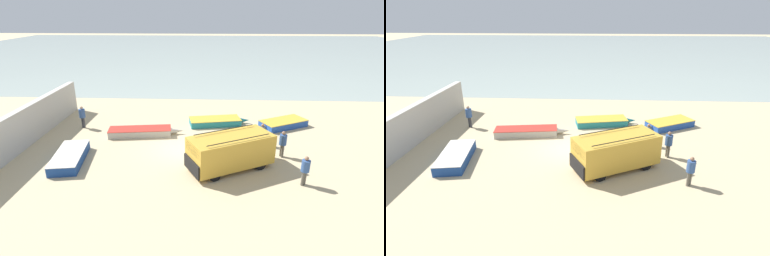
{
  "view_description": "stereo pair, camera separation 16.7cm",
  "coord_description": "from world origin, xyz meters",
  "views": [
    {
      "loc": [
        1.36,
        -18.4,
        8.92
      ],
      "look_at": [
        0.44,
        1.36,
        1.0
      ],
      "focal_mm": 28.0,
      "sensor_mm": 36.0,
      "label": 1
    },
    {
      "loc": [
        1.53,
        -18.39,
        8.92
      ],
      "look_at": [
        0.44,
        1.36,
        1.0
      ],
      "focal_mm": 28.0,
      "sensor_mm": 36.0,
      "label": 2
    }
  ],
  "objects": [
    {
      "name": "fishing_rowboat_2",
      "position": [
        2.3,
        4.73,
        0.27
      ],
      "size": [
        5.1,
        2.33,
        0.55
      ],
      "rotation": [
        0.0,
        0.0,
        0.18
      ],
      "color": "#1E757F",
      "rests_on": "ground_plane"
    },
    {
      "name": "fishing_rowboat_1",
      "position": [
        -3.35,
        2.25,
        0.27
      ],
      "size": [
        5.69,
        1.97,
        0.55
      ],
      "rotation": [
        0.0,
        0.0,
        0.13
      ],
      "color": "#ADA89E",
      "rests_on": "ground_plane"
    },
    {
      "name": "fisherman_0",
      "position": [
        6.74,
        -4.17,
        1.02
      ],
      "size": [
        0.45,
        0.45,
        1.71
      ],
      "rotation": [
        0.0,
        0.0,
        2.2
      ],
      "color": "#5B564C",
      "rests_on": "ground_plane"
    },
    {
      "name": "fisherman_3",
      "position": [
        5.33,
        0.91,
        0.95
      ],
      "size": [
        0.42,
        0.42,
        1.59
      ],
      "rotation": [
        0.0,
        0.0,
        0.72
      ],
      "color": "#38383D",
      "rests_on": "ground_plane"
    },
    {
      "name": "fishing_rowboat_3",
      "position": [
        7.57,
        4.44,
        0.28
      ],
      "size": [
        4.51,
        3.23,
        0.56
      ],
      "rotation": [
        0.0,
        0.0,
        3.62
      ],
      "color": "#234CA3",
      "rests_on": "ground_plane"
    },
    {
      "name": "fishing_rowboat_0",
      "position": [
        -7.04,
        -2.02,
        0.31
      ],
      "size": [
        2.22,
        4.79,
        0.62
      ],
      "rotation": [
        0.0,
        0.0,
        1.72
      ],
      "color": "navy",
      "rests_on": "ground_plane"
    },
    {
      "name": "fisherman_1",
      "position": [
        6.32,
        -0.86,
        1.06
      ],
      "size": [
        0.46,
        0.46,
        1.77
      ],
      "rotation": [
        0.0,
        0.0,
        3.47
      ],
      "color": "#5B564C",
      "rests_on": "ground_plane"
    },
    {
      "name": "harbor_wall",
      "position": [
        -11.05,
        1.0,
        1.33
      ],
      "size": [
        0.5,
        14.37,
        2.65
      ],
      "primitive_type": "cube",
      "color": "#BCB7AD",
      "rests_on": "ground_plane"
    },
    {
      "name": "sea_water",
      "position": [
        0.0,
        52.0,
        0.0
      ],
      "size": [
        120.0,
        80.0,
        0.01
      ],
      "primitive_type": "cube",
      "color": "#99A89E",
      "rests_on": "ground_plane"
    },
    {
      "name": "fisherman_2",
      "position": [
        -8.37,
        3.54,
        1.07
      ],
      "size": [
        0.47,
        0.47,
        1.8
      ],
      "rotation": [
        0.0,
        0.0,
        4.13
      ],
      "color": "#38383D",
      "rests_on": "ground_plane"
    },
    {
      "name": "parked_van",
      "position": [
        2.87,
        -2.48,
        1.14
      ],
      "size": [
        5.41,
        4.13,
        2.2
      ],
      "rotation": [
        0.0,
        0.0,
        3.62
      ],
      "color": "gold",
      "rests_on": "ground_plane"
    },
    {
      "name": "ground_plane",
      "position": [
        0.0,
        0.0,
        0.0
      ],
      "size": [
        200.0,
        200.0,
        0.0
      ],
      "primitive_type": "plane",
      "color": "tan"
    }
  ]
}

